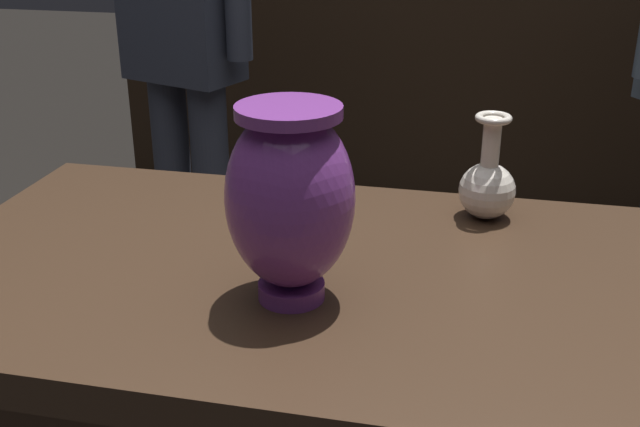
% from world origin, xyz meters
% --- Properties ---
extents(back_display_shelf, '(2.60, 0.40, 0.99)m').
position_xyz_m(back_display_shelf, '(0.00, 2.20, 0.49)').
color(back_display_shelf, black).
rests_on(back_display_shelf, ground_plane).
extents(vase_centerpiece, '(0.16, 0.16, 0.25)m').
position_xyz_m(vase_centerpiece, '(-0.05, -0.09, 0.94)').
color(vase_centerpiece, '#7A388E').
rests_on(vase_centerpiece, display_plinth).
extents(vase_tall_behind, '(0.09, 0.09, 0.17)m').
position_xyz_m(vase_tall_behind, '(0.18, 0.23, 0.86)').
color(vase_tall_behind, silver).
rests_on(vase_tall_behind, display_plinth).
extents(visitor_near_left, '(0.45, 0.28, 1.57)m').
position_xyz_m(visitor_near_left, '(-0.68, 1.12, 0.92)').
color(visitor_near_left, '#333847').
rests_on(visitor_near_left, ground_plane).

